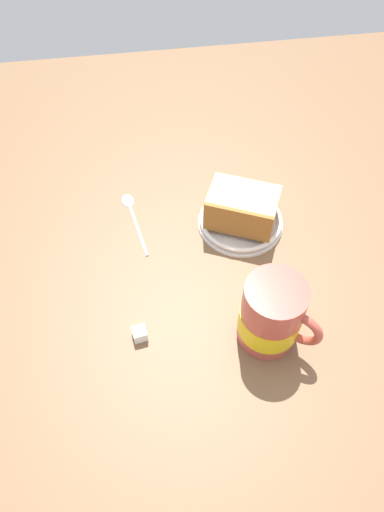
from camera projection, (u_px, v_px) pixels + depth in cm
name	position (u px, v px, depth cm)	size (l,w,h in cm)	color
ground_plane	(228.00, 250.00, 72.21)	(112.67, 112.67, 2.84)	brown
small_plate	(241.00, 221.00, 72.86)	(13.38, 13.38, 1.64)	white
cake_slice	(242.00, 209.00, 70.16)	(10.67, 12.27, 6.02)	#9E662D
tea_mug	(272.00, 316.00, 57.94)	(8.75, 9.56, 10.98)	#BF4C3F
teaspoon	(131.00, 210.00, 74.87)	(13.45, 3.66, 0.80)	silver
sugar_cube	(140.00, 334.00, 61.17)	(1.79, 1.79, 1.79)	white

